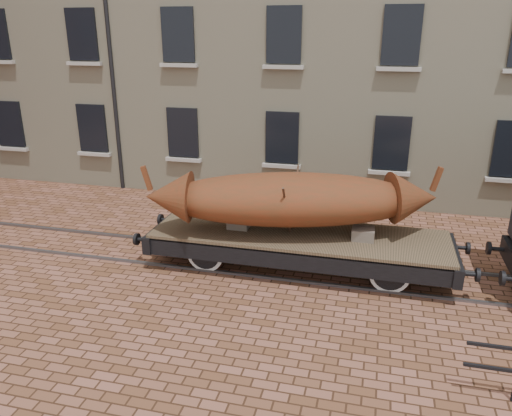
# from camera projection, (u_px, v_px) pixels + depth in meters

# --- Properties ---
(ground) EXTENTS (90.00, 90.00, 0.00)m
(ground) POSITION_uv_depth(u_px,v_px,m) (342.00, 273.00, 12.08)
(ground) COLOR brown
(rail_track) EXTENTS (30.00, 1.52, 0.06)m
(rail_track) POSITION_uv_depth(u_px,v_px,m) (342.00, 272.00, 12.07)
(rail_track) COLOR #59595E
(rail_track) RESTS_ON ground
(flatcar_wagon) EXTENTS (7.97, 2.16, 1.20)m
(flatcar_wagon) POSITION_uv_depth(u_px,v_px,m) (299.00, 240.00, 12.07)
(flatcar_wagon) COLOR brown
(flatcar_wagon) RESTS_ON ground
(iron_boat) EXTENTS (6.95, 3.27, 1.66)m
(iron_boat) POSITION_uv_depth(u_px,v_px,m) (291.00, 199.00, 11.78)
(iron_boat) COLOR maroon
(iron_boat) RESTS_ON flatcar_wagon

